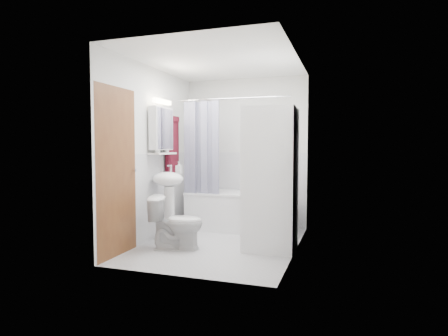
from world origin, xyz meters
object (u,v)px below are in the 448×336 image
(toilet, at_px, (177,223))
(sink, at_px, (168,190))
(washer_dryer, at_px, (270,179))
(bathtub, at_px, (238,209))

(toilet, bearing_deg, sink, 23.56)
(sink, distance_m, toilet, 0.61)
(washer_dryer, bearing_deg, toilet, -161.96)
(bathtub, xyz_separation_m, washer_dryer, (0.70, -0.92, 0.57))
(toilet, bearing_deg, washer_dryer, -86.09)
(bathtub, xyz_separation_m, toilet, (-0.43, -1.30, 0.01))
(bathtub, bearing_deg, washer_dryer, -52.84)
(sink, bearing_deg, bathtub, 51.49)
(bathtub, bearing_deg, sink, -128.51)
(bathtub, relative_size, sink, 1.48)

